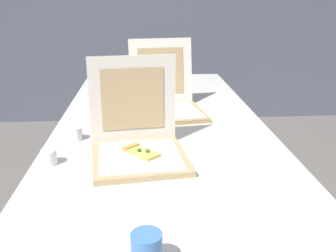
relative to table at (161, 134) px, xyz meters
name	(u,v)px	position (x,y,z in m)	size (l,w,h in m)	color
table	(161,134)	(0.00, 0.00, 0.00)	(0.99, 2.38, 0.73)	silver
pizza_box_front	(138,144)	(-0.11, -0.36, 0.09)	(0.39, 0.39, 0.37)	tan
pizza_box_middle	(167,103)	(0.04, 0.21, 0.09)	(0.40, 0.45, 0.36)	tan
cup_white_far	(114,99)	(-0.25, 0.39, 0.07)	(0.06, 0.06, 0.06)	white
cup_white_mid	(97,115)	(-0.31, 0.10, 0.07)	(0.06, 0.06, 0.06)	white
cup_white_near_center	(75,134)	(-0.37, -0.16, 0.07)	(0.06, 0.06, 0.06)	white
cup_white_near_left	(49,157)	(-0.43, -0.40, 0.07)	(0.06, 0.06, 0.06)	white
cup_printed_front	(147,251)	(-0.08, -0.98, 0.09)	(0.07, 0.07, 0.09)	#477FCC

